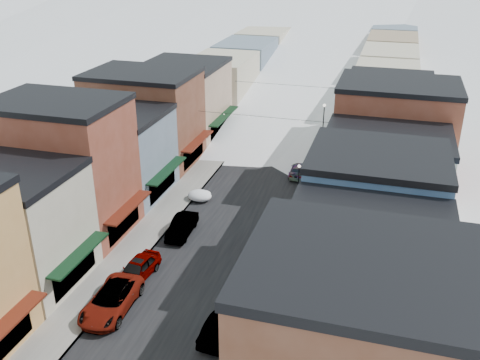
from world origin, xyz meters
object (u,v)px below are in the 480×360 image
Objects in this scene: car_white_suv at (111,300)px; car_green_sedan at (223,325)px; car_dark_hatch at (182,226)px; streetlamp_near at (299,178)px; car_silver_sedan at (138,269)px; trash_can at (292,236)px.

car_white_suv reaches higher than car_green_sedan.
car_dark_hatch is (0.80, 11.68, -0.06)m from car_white_suv.
car_green_sedan reaches higher than car_dark_hatch.
streetlamp_near is at bearing 44.84° from car_dark_hatch.
car_silver_sedan is (0.00, 4.28, -0.03)m from car_white_suv.
car_white_suv is 6.58× the size of trash_can.
car_white_suv is at bearing -84.70° from car_silver_sedan.
streetlamp_near is (9.70, 17.20, 1.76)m from car_silver_sedan.
car_silver_sedan is at bearing -140.84° from trash_can.
car_dark_hatch is at bearing 83.73° from car_white_suv.
trash_can is at bearing 44.46° from car_silver_sedan.
car_white_suv is at bearing -114.31° from streetlamp_near.
trash_can is at bearing -93.63° from car_green_sedan.
car_white_suv is at bearing -129.52° from trash_can.
car_white_suv reaches higher than car_silver_sedan.
car_green_sedan is 13.48m from trash_can.
car_dark_hatch is 5.16× the size of trash_can.
car_dark_hatch is 14.28m from car_green_sedan.
car_white_suv is 16.89m from trash_can.
trash_can is (10.75, 13.03, -0.23)m from car_white_suv.
trash_can is (10.75, 8.75, -0.20)m from car_silver_sedan.
car_silver_sedan is at bearing -22.39° from car_green_sedan.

